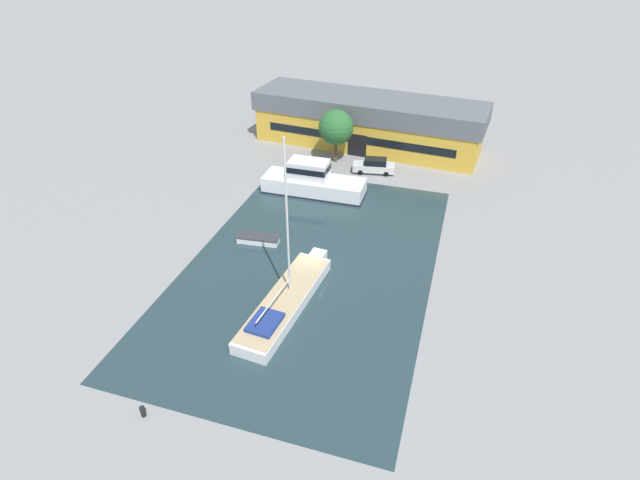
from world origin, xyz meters
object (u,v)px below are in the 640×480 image
Objects in this scene: quay_tree_near_building at (336,127)px; warehouse_building at (368,121)px; motor_cruiser at (312,182)px; parked_car at (374,166)px; sailboat_moored at (286,300)px; small_dinghy at (258,239)px.

warehouse_building is at bearing 68.68° from quay_tree_near_building.
warehouse_building reaches higher than motor_cruiser.
sailboat_moored reaches higher than parked_car.
warehouse_building is 15.32m from motor_cruiser.
warehouse_building is at bearing 9.34° from parked_car.
parked_car is at bearing -65.87° from warehouse_building.
quay_tree_near_building is 19.92m from small_dinghy.
warehouse_building reaches higher than small_dinghy.
warehouse_building reaches higher than parked_car.
sailboat_moored is (-1.49, -25.43, -0.27)m from parked_car.
parked_car is 19.09m from small_dinghy.
motor_cruiser is at bearing -94.29° from warehouse_building.
warehouse_building is at bearing -15.26° from small_dinghy.
small_dinghy is at bearing -94.03° from warehouse_building.
motor_cruiser is at bearing -91.05° from quay_tree_near_building.
sailboat_moored is 18.89m from motor_cruiser.
parked_car is at bearing -37.94° from motor_cruiser.
warehouse_building is 6.91m from quay_tree_near_building.
parked_car is 8.75m from motor_cruiser.
small_dinghy is at bearing 170.13° from motor_cruiser.
quay_tree_near_building is 1.59× the size of small_dinghy.
sailboat_moored is 9.53m from small_dinghy.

